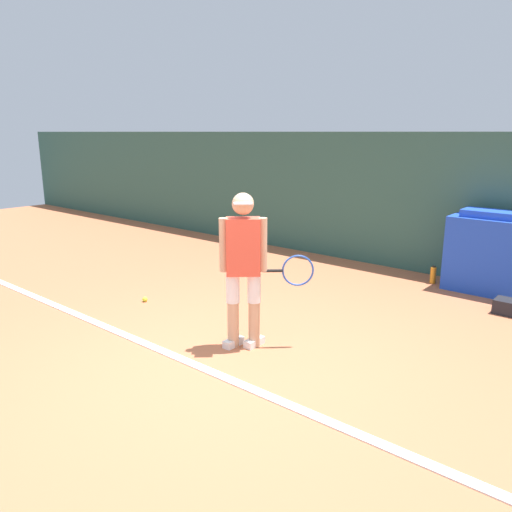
{
  "coord_description": "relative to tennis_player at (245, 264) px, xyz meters",
  "views": [
    {
      "loc": [
        3.07,
        -3.19,
        2.2
      ],
      "look_at": [
        -0.18,
        0.67,
        0.94
      ],
      "focal_mm": 35.0,
      "sensor_mm": 36.0,
      "label": 1
    }
  ],
  "objects": [
    {
      "name": "tennis_ball",
      "position": [
        -1.95,
        0.2,
        -0.86
      ],
      "size": [
        0.07,
        0.07,
        0.07
      ],
      "color": "#D1E533",
      "rests_on": "ground_plane"
    },
    {
      "name": "covered_chair",
      "position": [
        1.32,
        3.59,
        -0.34
      ],
      "size": [
        0.97,
        0.59,
        1.16
      ],
      "color": "blue",
      "rests_on": "ground_plane"
    },
    {
      "name": "back_wall",
      "position": [
        0.17,
        3.99,
        0.2
      ],
      "size": [
        24.0,
        0.1,
        2.2
      ],
      "color": "#2D564C",
      "rests_on": "ground_plane"
    },
    {
      "name": "court_baseline",
      "position": [
        0.17,
        -0.66,
        -0.89
      ],
      "size": [
        21.6,
        0.1,
        0.01
      ],
      "color": "white",
      "rests_on": "ground_plane"
    },
    {
      "name": "water_bottle",
      "position": [
        0.66,
        3.5,
        -0.77
      ],
      "size": [
        0.08,
        0.08,
        0.27
      ],
      "color": "orange",
      "rests_on": "ground_plane"
    },
    {
      "name": "tennis_player",
      "position": [
        0.0,
        0.0,
        0.0
      ],
      "size": [
        0.74,
        0.69,
        1.62
      ],
      "rotation": [
        0.0,
        0.0,
        0.74
      ],
      "color": "tan",
      "rests_on": "ground_plane"
    },
    {
      "name": "ground_plane",
      "position": [
        0.17,
        -0.48,
        -0.9
      ],
      "size": [
        24.0,
        24.0,
        0.0
      ],
      "primitive_type": "plane",
      "color": "#B76642"
    }
  ]
}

